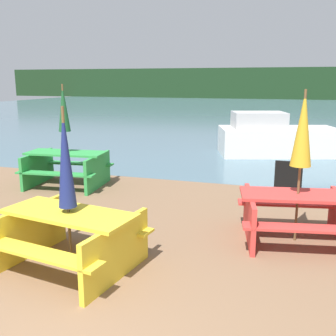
{
  "coord_description": "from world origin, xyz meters",
  "views": [
    {
      "loc": [
        1.79,
        -1.62,
        2.37
      ],
      "look_at": [
        -0.25,
        4.87,
        0.85
      ],
      "focal_mm": 42.0,
      "sensor_mm": 36.0,
      "label": 1
    }
  ],
  "objects_px": {
    "picnic_table_yellow": "(70,234)",
    "umbrella_navy": "(65,159)",
    "picnic_table_red": "(297,213)",
    "umbrella_darkgreen": "(64,109)",
    "signboard": "(288,179)",
    "boat": "(275,138)",
    "picnic_table_green": "(67,166)",
    "umbrella_gold": "(303,130)"
  },
  "relations": [
    {
      "from": "picnic_table_red",
      "to": "boat",
      "type": "distance_m",
      "value": 7.24
    },
    {
      "from": "umbrella_gold",
      "to": "umbrella_darkgreen",
      "type": "xyz_separation_m",
      "value": [
        -4.98,
        1.74,
        0.07
      ]
    },
    {
      "from": "umbrella_gold",
      "to": "boat",
      "type": "relative_size",
      "value": 0.56
    },
    {
      "from": "umbrella_gold",
      "to": "umbrella_navy",
      "type": "bearing_deg",
      "value": -147.28
    },
    {
      "from": "umbrella_darkgreen",
      "to": "picnic_table_green",
      "type": "bearing_deg",
      "value": -90.0
    },
    {
      "from": "umbrella_navy",
      "to": "picnic_table_red",
      "type": "bearing_deg",
      "value": 32.72
    },
    {
      "from": "picnic_table_yellow",
      "to": "umbrella_gold",
      "type": "bearing_deg",
      "value": 32.72
    },
    {
      "from": "umbrella_gold",
      "to": "boat",
      "type": "distance_m",
      "value": 7.33
    },
    {
      "from": "picnic_table_green",
      "to": "umbrella_navy",
      "type": "distance_m",
      "value": 4.27
    },
    {
      "from": "picnic_table_red",
      "to": "signboard",
      "type": "bearing_deg",
      "value": 93.62
    },
    {
      "from": "picnic_table_red",
      "to": "umbrella_navy",
      "type": "distance_m",
      "value": 3.44
    },
    {
      "from": "boat",
      "to": "picnic_table_green",
      "type": "bearing_deg",
      "value": -145.87
    },
    {
      "from": "boat",
      "to": "umbrella_gold",
      "type": "bearing_deg",
      "value": -102.37
    },
    {
      "from": "umbrella_gold",
      "to": "umbrella_darkgreen",
      "type": "bearing_deg",
      "value": 160.69
    },
    {
      "from": "picnic_table_green",
      "to": "picnic_table_yellow",
      "type": "bearing_deg",
      "value": -58.0
    },
    {
      "from": "picnic_table_yellow",
      "to": "umbrella_navy",
      "type": "distance_m",
      "value": 0.98
    },
    {
      "from": "umbrella_navy",
      "to": "umbrella_darkgreen",
      "type": "bearing_deg",
      "value": 122.0
    },
    {
      "from": "umbrella_navy",
      "to": "boat",
      "type": "distance_m",
      "value": 9.29
    },
    {
      "from": "picnic_table_yellow",
      "to": "umbrella_navy",
      "type": "bearing_deg",
      "value": 90.0
    },
    {
      "from": "umbrella_gold",
      "to": "picnic_table_red",
      "type": "bearing_deg",
      "value": 0.0
    },
    {
      "from": "umbrella_darkgreen",
      "to": "signboard",
      "type": "bearing_deg",
      "value": 7.19
    },
    {
      "from": "umbrella_gold",
      "to": "umbrella_darkgreen",
      "type": "relative_size",
      "value": 0.98
    },
    {
      "from": "signboard",
      "to": "picnic_table_green",
      "type": "bearing_deg",
      "value": -172.81
    },
    {
      "from": "umbrella_darkgreen",
      "to": "umbrella_navy",
      "type": "height_order",
      "value": "umbrella_darkgreen"
    },
    {
      "from": "picnic_table_green",
      "to": "boat",
      "type": "distance_m",
      "value": 6.99
    },
    {
      "from": "picnic_table_red",
      "to": "picnic_table_green",
      "type": "distance_m",
      "value": 5.28
    },
    {
      "from": "umbrella_gold",
      "to": "signboard",
      "type": "xyz_separation_m",
      "value": [
        -0.15,
        2.35,
        -1.31
      ]
    },
    {
      "from": "picnic_table_yellow",
      "to": "picnic_table_green",
      "type": "xyz_separation_m",
      "value": [
        -2.2,
        3.53,
        0.02
      ]
    },
    {
      "from": "picnic_table_green",
      "to": "umbrella_navy",
      "type": "relative_size",
      "value": 0.91
    },
    {
      "from": "signboard",
      "to": "umbrella_gold",
      "type": "bearing_deg",
      "value": -86.38
    },
    {
      "from": "picnic_table_green",
      "to": "umbrella_navy",
      "type": "xyz_separation_m",
      "value": [
        2.2,
        -3.53,
        0.96
      ]
    },
    {
      "from": "umbrella_darkgreen",
      "to": "boat",
      "type": "xyz_separation_m",
      "value": [
        4.35,
        5.46,
        -1.21
      ]
    },
    {
      "from": "signboard",
      "to": "boat",
      "type": "bearing_deg",
      "value": 95.61
    },
    {
      "from": "picnic_table_red",
      "to": "umbrella_darkgreen",
      "type": "height_order",
      "value": "umbrella_darkgreen"
    },
    {
      "from": "picnic_table_red",
      "to": "signboard",
      "type": "relative_size",
      "value": 2.52
    },
    {
      "from": "picnic_table_yellow",
      "to": "signboard",
      "type": "bearing_deg",
      "value": 57.59
    },
    {
      "from": "picnic_table_red",
      "to": "signboard",
      "type": "height_order",
      "value": "signboard"
    },
    {
      "from": "picnic_table_yellow",
      "to": "picnic_table_red",
      "type": "bearing_deg",
      "value": 32.72
    },
    {
      "from": "boat",
      "to": "signboard",
      "type": "height_order",
      "value": "boat"
    },
    {
      "from": "picnic_table_yellow",
      "to": "umbrella_darkgreen",
      "type": "distance_m",
      "value": 4.36
    },
    {
      "from": "picnic_table_green",
      "to": "boat",
      "type": "bearing_deg",
      "value": 51.46
    },
    {
      "from": "picnic_table_green",
      "to": "picnic_table_red",
      "type": "bearing_deg",
      "value": -19.31
    }
  ]
}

